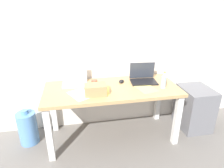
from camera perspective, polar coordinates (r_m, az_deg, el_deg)
name	(u,v)px	position (r m, az deg, el deg)	size (l,w,h in m)	color
ground_plane	(112,135)	(2.86, 0.00, -14.58)	(8.00, 8.00, 0.00)	slate
back_wall	(106,36)	(2.71, -1.73, 13.57)	(5.20, 0.08, 2.60)	silver
desk	(112,95)	(2.52, 0.00, -3.14)	(1.68, 0.72, 0.73)	tan
laptop_left	(75,80)	(2.61, -10.64, 1.05)	(0.32, 0.21, 0.23)	silver
laptop_right	(143,78)	(2.69, 8.92, 1.81)	(0.36, 0.28, 0.24)	black
beer_bottle	(164,82)	(2.53, 14.63, 0.66)	(0.06, 0.06, 0.21)	#99B7C1
computer_mouse	(121,81)	(2.63, 2.70, 0.79)	(0.06, 0.10, 0.03)	black
cardboard_box	(95,90)	(2.29, -4.81, -1.62)	(0.25, 0.17, 0.12)	tan
coffee_mug	(94,83)	(2.49, -5.10, 0.15)	(0.08, 0.08, 0.10)	#D84C38
paper_sheet_front_right	(146,88)	(2.50, 9.70, -1.22)	(0.21, 0.30, 0.00)	#F4E06B
paper_sheet_front_left	(81,94)	(2.33, -9.04, -2.99)	(0.21, 0.30, 0.00)	white
paper_yellow_folder	(101,91)	(2.40, -3.27, -1.94)	(0.21, 0.30, 0.00)	#F4E06B
water_cooler_jug	(28,128)	(2.84, -23.05, -11.51)	(0.24, 0.24, 0.49)	#598CC6
filing_cabinet	(194,108)	(3.12, 22.58, -6.41)	(0.40, 0.48, 0.61)	slate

